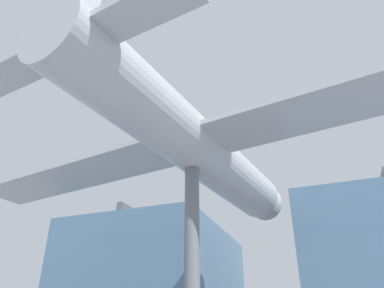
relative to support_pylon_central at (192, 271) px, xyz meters
name	(u,v)px	position (x,y,z in m)	size (l,w,h in m)	color
support_pylon_central	(192,271)	(0.00, 0.00, 0.00)	(0.49, 0.49, 6.85)	slate
suspended_airplane	(195,146)	(0.04, 0.22, 4.44)	(22.04, 14.85, 3.28)	#B2B7BC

